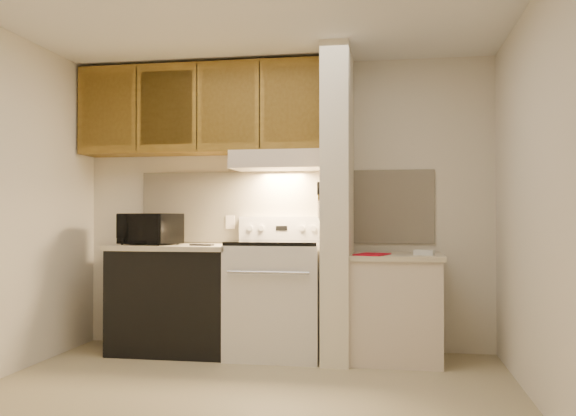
# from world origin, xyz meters

# --- Properties ---
(floor) EXTENTS (3.60, 3.60, 0.00)m
(floor) POSITION_xyz_m (0.00, 0.00, 0.00)
(floor) COLOR tan
(floor) RESTS_ON ground
(ceiling) EXTENTS (3.60, 3.60, 0.00)m
(ceiling) POSITION_xyz_m (0.00, 0.00, 2.50)
(ceiling) COLOR white
(ceiling) RESTS_ON wall_back
(wall_back) EXTENTS (3.60, 2.50, 0.02)m
(wall_back) POSITION_xyz_m (0.00, 1.50, 1.25)
(wall_back) COLOR silver
(wall_back) RESTS_ON floor
(wall_right) EXTENTS (0.02, 3.00, 2.50)m
(wall_right) POSITION_xyz_m (1.80, 0.00, 1.25)
(wall_right) COLOR silver
(wall_right) RESTS_ON floor
(backsplash) EXTENTS (2.60, 0.02, 0.63)m
(backsplash) POSITION_xyz_m (0.00, 1.49, 1.24)
(backsplash) COLOR #F9ECCE
(backsplash) RESTS_ON wall_back
(range_body) EXTENTS (0.76, 0.65, 0.92)m
(range_body) POSITION_xyz_m (0.00, 1.16, 0.46)
(range_body) COLOR silver
(range_body) RESTS_ON floor
(oven_window) EXTENTS (0.50, 0.01, 0.30)m
(oven_window) POSITION_xyz_m (0.00, 0.84, 0.50)
(oven_window) COLOR black
(oven_window) RESTS_ON range_body
(oven_handle) EXTENTS (0.65, 0.02, 0.02)m
(oven_handle) POSITION_xyz_m (0.00, 0.80, 0.72)
(oven_handle) COLOR silver
(oven_handle) RESTS_ON range_body
(cooktop) EXTENTS (0.74, 0.64, 0.03)m
(cooktop) POSITION_xyz_m (0.00, 1.16, 0.94)
(cooktop) COLOR black
(cooktop) RESTS_ON range_body
(range_backguard) EXTENTS (0.76, 0.08, 0.20)m
(range_backguard) POSITION_xyz_m (0.00, 1.44, 1.05)
(range_backguard) COLOR silver
(range_backguard) RESTS_ON range_body
(range_display) EXTENTS (0.10, 0.01, 0.04)m
(range_display) POSITION_xyz_m (0.00, 1.40, 1.05)
(range_display) COLOR black
(range_display) RESTS_ON range_backguard
(range_knob_left_outer) EXTENTS (0.05, 0.02, 0.05)m
(range_knob_left_outer) POSITION_xyz_m (-0.28, 1.40, 1.05)
(range_knob_left_outer) COLOR silver
(range_knob_left_outer) RESTS_ON range_backguard
(range_knob_left_inner) EXTENTS (0.05, 0.02, 0.05)m
(range_knob_left_inner) POSITION_xyz_m (-0.18, 1.40, 1.05)
(range_knob_left_inner) COLOR silver
(range_knob_left_inner) RESTS_ON range_backguard
(range_knob_right_inner) EXTENTS (0.05, 0.02, 0.05)m
(range_knob_right_inner) POSITION_xyz_m (0.18, 1.40, 1.05)
(range_knob_right_inner) COLOR silver
(range_knob_right_inner) RESTS_ON range_backguard
(range_knob_right_outer) EXTENTS (0.05, 0.02, 0.05)m
(range_knob_right_outer) POSITION_xyz_m (0.28, 1.40, 1.05)
(range_knob_right_outer) COLOR silver
(range_knob_right_outer) RESTS_ON range_backguard
(dishwasher_front) EXTENTS (1.00, 0.63, 0.87)m
(dishwasher_front) POSITION_xyz_m (-0.88, 1.17, 0.43)
(dishwasher_front) COLOR black
(dishwasher_front) RESTS_ON floor
(left_countertop) EXTENTS (1.04, 0.67, 0.04)m
(left_countertop) POSITION_xyz_m (-0.88, 1.17, 0.89)
(left_countertop) COLOR beige
(left_countertop) RESTS_ON dishwasher_front
(spoon_rest) EXTENTS (0.20, 0.10, 0.01)m
(spoon_rest) POSITION_xyz_m (-0.60, 1.03, 0.92)
(spoon_rest) COLOR black
(spoon_rest) RESTS_ON left_countertop
(teal_jar) EXTENTS (0.10, 0.10, 0.09)m
(teal_jar) POSITION_xyz_m (-1.23, 1.33, 0.95)
(teal_jar) COLOR #226967
(teal_jar) RESTS_ON left_countertop
(outlet) EXTENTS (0.08, 0.01, 0.12)m
(outlet) POSITION_xyz_m (-0.48, 1.48, 1.10)
(outlet) COLOR beige
(outlet) RESTS_ON backsplash
(microwave) EXTENTS (0.55, 0.45, 0.27)m
(microwave) POSITION_xyz_m (-1.10, 1.15, 1.04)
(microwave) COLOR black
(microwave) RESTS_ON left_countertop
(partition_pillar) EXTENTS (0.22, 0.70, 2.50)m
(partition_pillar) POSITION_xyz_m (0.51, 1.15, 1.25)
(partition_pillar) COLOR #F0E6CB
(partition_pillar) RESTS_ON floor
(pillar_trim) EXTENTS (0.01, 0.70, 0.04)m
(pillar_trim) POSITION_xyz_m (0.39, 1.15, 1.30)
(pillar_trim) COLOR olive
(pillar_trim) RESTS_ON partition_pillar
(knife_strip) EXTENTS (0.02, 0.42, 0.04)m
(knife_strip) POSITION_xyz_m (0.39, 1.10, 1.32)
(knife_strip) COLOR black
(knife_strip) RESTS_ON partition_pillar
(knife_blade_a) EXTENTS (0.01, 0.03, 0.16)m
(knife_blade_a) POSITION_xyz_m (0.38, 0.93, 1.22)
(knife_blade_a) COLOR silver
(knife_blade_a) RESTS_ON knife_strip
(knife_handle_a) EXTENTS (0.02, 0.02, 0.10)m
(knife_handle_a) POSITION_xyz_m (0.38, 0.93, 1.37)
(knife_handle_a) COLOR black
(knife_handle_a) RESTS_ON knife_strip
(knife_blade_b) EXTENTS (0.01, 0.04, 0.18)m
(knife_blade_b) POSITION_xyz_m (0.38, 1.02, 1.21)
(knife_blade_b) COLOR silver
(knife_blade_b) RESTS_ON knife_strip
(knife_handle_b) EXTENTS (0.02, 0.02, 0.10)m
(knife_handle_b) POSITION_xyz_m (0.38, 1.03, 1.37)
(knife_handle_b) COLOR black
(knife_handle_b) RESTS_ON knife_strip
(knife_blade_c) EXTENTS (0.01, 0.04, 0.20)m
(knife_blade_c) POSITION_xyz_m (0.38, 1.09, 1.20)
(knife_blade_c) COLOR silver
(knife_blade_c) RESTS_ON knife_strip
(knife_handle_c) EXTENTS (0.02, 0.02, 0.10)m
(knife_handle_c) POSITION_xyz_m (0.38, 1.09, 1.37)
(knife_handle_c) COLOR black
(knife_handle_c) RESTS_ON knife_strip
(knife_blade_d) EXTENTS (0.01, 0.04, 0.16)m
(knife_blade_d) POSITION_xyz_m (0.38, 1.18, 1.22)
(knife_blade_d) COLOR silver
(knife_blade_d) RESTS_ON knife_strip
(knife_handle_d) EXTENTS (0.02, 0.02, 0.10)m
(knife_handle_d) POSITION_xyz_m (0.38, 1.19, 1.37)
(knife_handle_d) COLOR black
(knife_handle_d) RESTS_ON knife_strip
(knife_blade_e) EXTENTS (0.01, 0.04, 0.18)m
(knife_blade_e) POSITION_xyz_m (0.38, 1.25, 1.21)
(knife_blade_e) COLOR silver
(knife_blade_e) RESTS_ON knife_strip
(knife_handle_e) EXTENTS (0.02, 0.02, 0.10)m
(knife_handle_e) POSITION_xyz_m (0.38, 1.26, 1.37)
(knife_handle_e) COLOR black
(knife_handle_e) RESTS_ON knife_strip
(oven_mitt) EXTENTS (0.03, 0.10, 0.24)m
(oven_mitt) POSITION_xyz_m (0.38, 1.32, 1.21)
(oven_mitt) COLOR slate
(oven_mitt) RESTS_ON partition_pillar
(right_cab_base) EXTENTS (0.70, 0.60, 0.81)m
(right_cab_base) POSITION_xyz_m (0.97, 1.15, 0.40)
(right_cab_base) COLOR beige
(right_cab_base) RESTS_ON floor
(right_countertop) EXTENTS (0.74, 0.64, 0.04)m
(right_countertop) POSITION_xyz_m (0.97, 1.15, 0.83)
(right_countertop) COLOR beige
(right_countertop) RESTS_ON right_cab_base
(red_folder) EXTENTS (0.30, 0.35, 0.01)m
(red_folder) POSITION_xyz_m (0.79, 1.00, 0.85)
(red_folder) COLOR #B8081A
(red_folder) RESTS_ON right_countertop
(white_box) EXTENTS (0.17, 0.13, 0.04)m
(white_box) POSITION_xyz_m (1.19, 1.05, 0.87)
(white_box) COLOR white
(white_box) RESTS_ON right_countertop
(range_hood) EXTENTS (0.78, 0.44, 0.15)m
(range_hood) POSITION_xyz_m (0.00, 1.28, 1.62)
(range_hood) COLOR beige
(range_hood) RESTS_ON upper_cabinets
(hood_lip) EXTENTS (0.78, 0.04, 0.06)m
(hood_lip) POSITION_xyz_m (0.00, 1.07, 1.58)
(hood_lip) COLOR beige
(hood_lip) RESTS_ON range_hood
(upper_cabinets) EXTENTS (2.18, 0.33, 0.77)m
(upper_cabinets) POSITION_xyz_m (-0.69, 1.32, 2.08)
(upper_cabinets) COLOR olive
(upper_cabinets) RESTS_ON wall_back
(cab_door_a) EXTENTS (0.46, 0.01, 0.63)m
(cab_door_a) POSITION_xyz_m (-1.51, 1.17, 2.08)
(cab_door_a) COLOR olive
(cab_door_a) RESTS_ON upper_cabinets
(cab_gap_a) EXTENTS (0.01, 0.01, 0.73)m
(cab_gap_a) POSITION_xyz_m (-1.23, 1.16, 2.08)
(cab_gap_a) COLOR black
(cab_gap_a) RESTS_ON upper_cabinets
(cab_door_b) EXTENTS (0.46, 0.01, 0.63)m
(cab_door_b) POSITION_xyz_m (-0.96, 1.17, 2.08)
(cab_door_b) COLOR olive
(cab_door_b) RESTS_ON upper_cabinets
(cab_gap_b) EXTENTS (0.01, 0.01, 0.73)m
(cab_gap_b) POSITION_xyz_m (-0.69, 1.16, 2.08)
(cab_gap_b) COLOR black
(cab_gap_b) RESTS_ON upper_cabinets
(cab_door_c) EXTENTS (0.46, 0.01, 0.63)m
(cab_door_c) POSITION_xyz_m (-0.42, 1.17, 2.08)
(cab_door_c) COLOR olive
(cab_door_c) RESTS_ON upper_cabinets
(cab_gap_c) EXTENTS (0.01, 0.01, 0.73)m
(cab_gap_c) POSITION_xyz_m (-0.14, 1.16, 2.08)
(cab_gap_c) COLOR black
(cab_gap_c) RESTS_ON upper_cabinets
(cab_door_d) EXTENTS (0.46, 0.01, 0.63)m
(cab_door_d) POSITION_xyz_m (0.13, 1.17, 2.08)
(cab_door_d) COLOR olive
(cab_door_d) RESTS_ON upper_cabinets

